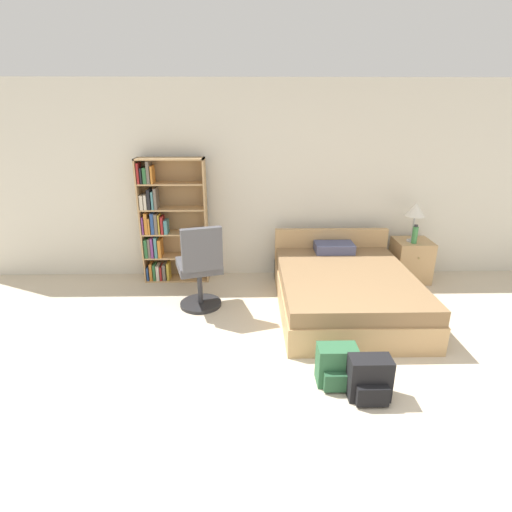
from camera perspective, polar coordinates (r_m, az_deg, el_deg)
The scene contains 10 objects.
ground_plane at distance 3.12m, azimuth 8.56°, elevation -25.49°, with size 14.00×14.00×0.00m, color beige.
wall_back at distance 5.47m, azimuth 3.75°, elevation 10.44°, with size 9.00×0.06×2.60m.
bookshelf at distance 5.45m, azimuth -12.75°, elevation 4.55°, with size 0.87×0.27×1.65m.
bed at distance 4.81m, azimuth 12.45°, elevation -4.58°, with size 1.51×1.95×0.72m.
office_chair at distance 4.61m, azimuth -7.97°, elevation -1.82°, with size 0.60×0.67×1.05m.
nightstand at distance 5.85m, azimuth 21.24°, elevation -0.57°, with size 0.47×0.47×0.57m.
table_lamp at distance 5.61m, azimuth 21.84°, elevation 6.01°, with size 0.26×0.26×0.52m.
water_bottle at distance 5.62m, azimuth 21.75°, elevation 2.86°, with size 0.07×0.07×0.25m.
backpack_green at distance 3.59m, azimuth 11.47°, elevation -15.20°, with size 0.33×0.27×0.35m.
backpack_black at distance 3.49m, azimuth 15.91°, elevation -16.61°, with size 0.34×0.25×0.36m.
Camera 1 is at (-0.46, -2.14, 2.22)m, focal length 28.00 mm.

